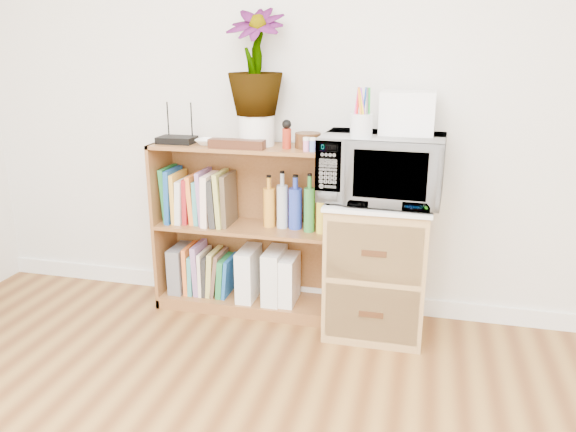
% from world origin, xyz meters
% --- Properties ---
extents(skirting_board, '(4.00, 0.02, 0.10)m').
position_xyz_m(skirting_board, '(0.00, 2.24, 0.05)').
color(skirting_board, white).
rests_on(skirting_board, ground).
extents(bookshelf, '(1.00, 0.30, 0.95)m').
position_xyz_m(bookshelf, '(-0.35, 2.10, 0.47)').
color(bookshelf, brown).
rests_on(bookshelf, ground).
extents(wicker_unit, '(0.50, 0.45, 0.70)m').
position_xyz_m(wicker_unit, '(0.40, 2.02, 0.35)').
color(wicker_unit, '#9E7542').
rests_on(wicker_unit, ground).
extents(microwave, '(0.61, 0.43, 0.33)m').
position_xyz_m(microwave, '(0.40, 2.02, 0.88)').
color(microwave, silver).
rests_on(microwave, wicker_unit).
extents(pen_cup, '(0.10, 0.10, 0.11)m').
position_xyz_m(pen_cup, '(0.30, 1.90, 1.10)').
color(pen_cup, silver).
rests_on(pen_cup, microwave).
extents(small_appliance, '(0.26, 0.22, 0.20)m').
position_xyz_m(small_appliance, '(0.51, 2.08, 1.15)').
color(small_appliance, white).
rests_on(small_appliance, microwave).
extents(router, '(0.20, 0.13, 0.04)m').
position_xyz_m(router, '(-0.72, 2.08, 0.97)').
color(router, black).
rests_on(router, bookshelf).
extents(white_bowl, '(0.13, 0.13, 0.03)m').
position_xyz_m(white_bowl, '(-0.53, 2.07, 0.97)').
color(white_bowl, white).
rests_on(white_bowl, bookshelf).
extents(plant_pot, '(0.19, 0.19, 0.16)m').
position_xyz_m(plant_pot, '(-0.28, 2.12, 1.03)').
color(plant_pot, white).
rests_on(plant_pot, bookshelf).
extents(potted_plant, '(0.30, 0.30, 0.54)m').
position_xyz_m(potted_plant, '(-0.28, 2.12, 1.38)').
color(potted_plant, '#307A35').
rests_on(potted_plant, plant_pot).
extents(trinket_box, '(0.29, 0.07, 0.05)m').
position_xyz_m(trinket_box, '(-0.35, 2.00, 0.97)').
color(trinket_box, '#381C0F').
rests_on(trinket_box, bookshelf).
extents(kokeshi_doll, '(0.05, 0.05, 0.10)m').
position_xyz_m(kokeshi_doll, '(-0.10, 2.06, 1.00)').
color(kokeshi_doll, maroon).
rests_on(kokeshi_doll, bookshelf).
extents(wooden_bowl, '(0.13, 0.13, 0.08)m').
position_xyz_m(wooden_bowl, '(0.01, 2.11, 0.99)').
color(wooden_bowl, '#391F0F').
rests_on(wooden_bowl, bookshelf).
extents(paint_jars, '(0.11, 0.04, 0.06)m').
position_xyz_m(paint_jars, '(0.05, 2.01, 0.98)').
color(paint_jars, '#D57685').
rests_on(paint_jars, bookshelf).
extents(file_box, '(0.08, 0.21, 0.27)m').
position_xyz_m(file_box, '(-0.75, 2.10, 0.20)').
color(file_box, slate).
rests_on(file_box, bookshelf).
extents(magazine_holder_left, '(0.09, 0.24, 0.30)m').
position_xyz_m(magazine_holder_left, '(-0.33, 2.09, 0.22)').
color(magazine_holder_left, white).
rests_on(magazine_holder_left, bookshelf).
extents(magazine_holder_mid, '(0.10, 0.24, 0.30)m').
position_xyz_m(magazine_holder_mid, '(-0.17, 2.09, 0.22)').
color(magazine_holder_mid, white).
rests_on(magazine_holder_mid, bookshelf).
extents(magazine_holder_right, '(0.09, 0.22, 0.27)m').
position_xyz_m(magazine_holder_right, '(-0.09, 2.09, 0.21)').
color(magazine_holder_right, white).
rests_on(magazine_holder_right, bookshelf).
extents(cookbooks, '(0.40, 0.20, 0.31)m').
position_xyz_m(cookbooks, '(-0.62, 2.10, 0.64)').
color(cookbooks, '#207836').
rests_on(cookbooks, bookshelf).
extents(liquor_bottles, '(0.37, 0.07, 0.31)m').
position_xyz_m(liquor_bottles, '(-0.06, 2.10, 0.65)').
color(liquor_bottles, orange).
rests_on(liquor_bottles, bookshelf).
extents(lower_books, '(0.27, 0.19, 0.30)m').
position_xyz_m(lower_books, '(-0.57, 2.10, 0.20)').
color(lower_books, orange).
rests_on(lower_books, bookshelf).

